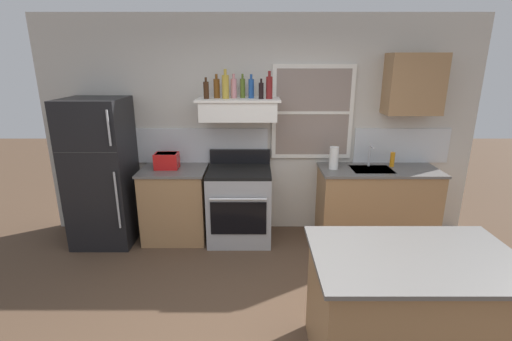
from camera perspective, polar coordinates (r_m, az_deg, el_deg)
The scene contains 20 objects.
back_wall at distance 4.63m, azimuth 1.02°, elevation 6.69°, with size 5.40×0.11×2.70m.
refrigerator at distance 4.75m, azimuth -22.93°, elevation -0.30°, with size 0.70×0.72×1.76m.
counter_left_of_stove at distance 4.68m, azimuth -12.38°, elevation -5.06°, with size 0.79×0.63×0.91m.
toaster at distance 4.54m, azimuth -13.71°, elevation 1.53°, with size 0.30×0.20×0.19m.
stove_range at distance 4.54m, azimuth -2.53°, elevation -5.25°, with size 0.76×0.69×1.09m.
range_hood_shelf at distance 4.33m, azimuth -2.67°, elevation 9.58°, with size 0.96×0.52×0.24m.
bottle_brown_stout at distance 4.30m, azimuth -7.74°, elevation 12.37°, with size 0.06×0.06×0.24m.
bottle_amber_wine at distance 4.36m, azimuth -6.10°, elevation 12.67°, with size 0.07×0.07×0.27m.
bottle_champagne_gold_foil at distance 4.30m, azimuth -4.74°, elevation 12.97°, with size 0.08×0.08×0.33m.
bottle_rose_pink at distance 4.34m, azimuth -3.44°, elevation 12.72°, with size 0.07×0.07×0.27m.
bottle_olive_oil_square at distance 4.37m, azimuth -2.05°, elevation 12.76°, with size 0.06×0.06×0.27m.
bottle_blue_liqueur at distance 4.32m, azimuth -0.71°, elevation 12.72°, with size 0.07×0.07×0.27m.
bottle_balsamic_dark at distance 4.25m, azimuth 0.85°, elevation 12.39°, with size 0.06×0.06×0.23m.
bottle_red_label_wine at distance 4.26m, azimuth 2.13°, elevation 12.86°, with size 0.07×0.07×0.31m.
counter_right_with_sink at distance 4.81m, azimuth 18.25°, elevation -4.92°, with size 1.43×0.63×0.91m.
sink_faucet at distance 4.68m, azimuth 17.43°, elevation 2.65°, with size 0.03×0.17×0.28m.
paper_towel_roll at distance 4.48m, azimuth 12.09°, elevation 1.92°, with size 0.11×0.11×0.27m, color white.
dish_soap_bottle at distance 4.79m, azimuth 20.53°, elevation 1.63°, with size 0.06×0.06×0.18m, color orange.
kitchen_island at distance 2.99m, azimuth 22.70°, elevation -19.67°, with size 1.40×0.90×0.91m.
upper_cabinet_right at distance 4.76m, azimuth 23.46°, elevation 12.25°, with size 0.64×0.32×0.70m.
Camera 1 is at (-0.05, -2.34, 2.17)m, focal length 25.65 mm.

